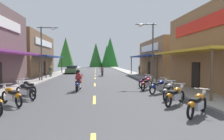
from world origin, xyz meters
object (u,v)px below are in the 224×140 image
at_px(streetlamp_right, 149,44).
at_px(pedestrian_by_shop, 51,71).
at_px(motorcycle_parked_right_1, 175,95).
at_px(pedestrian_browsing, 139,69).
at_px(motorcycle_parked_right_0, 197,103).
at_px(parked_car_curbside, 72,70).
at_px(motorcycle_parked_left_2, 26,90).
at_px(motorcycle_parked_right_5, 145,81).
at_px(motorcycle_parked_left_3, 28,87).
at_px(motorcycle_parked_right_2, 168,90).
at_px(motorcycle_parked_right_3, 159,86).
at_px(streetlamp_left, 45,46).
at_px(motorcycle_parked_right_4, 147,83).
at_px(rider_cruising_lead, 79,82).
at_px(rider_cruising_trailing, 102,72).
at_px(motorcycle_parked_left_1, 12,95).

height_order(streetlamp_right, pedestrian_by_shop, streetlamp_right).
bearing_deg(motorcycle_parked_right_1, pedestrian_browsing, 39.36).
relative_size(motorcycle_parked_right_0, parked_car_curbside, 0.38).
bearing_deg(motorcycle_parked_left_2, motorcycle_parked_right_5, -109.67).
height_order(pedestrian_browsing, parked_car_curbside, pedestrian_browsing).
bearing_deg(motorcycle_parked_left_3, motorcycle_parked_right_2, -148.79).
bearing_deg(motorcycle_parked_right_3, streetlamp_left, 102.59).
distance_m(motorcycle_parked_right_0, motorcycle_parked_left_3, 10.19).
distance_m(streetlamp_left, motorcycle_parked_right_4, 12.10).
height_order(streetlamp_left, motorcycle_parked_right_4, streetlamp_left).
xyz_separation_m(motorcycle_parked_right_3, rider_cruising_lead, (-5.54, 1.68, 0.17)).
bearing_deg(motorcycle_parked_right_4, pedestrian_by_shop, 77.29).
xyz_separation_m(rider_cruising_lead, rider_cruising_trailing, (2.23, 13.99, 0.00)).
relative_size(streetlamp_right, motorcycle_parked_right_4, 3.36).
distance_m(motorcycle_parked_right_1, parked_car_curbside, 26.96).
height_order(streetlamp_right, motorcycle_parked_left_3, streetlamp_right).
height_order(motorcycle_parked_right_2, parked_car_curbside, parked_car_curbside).
distance_m(motorcycle_parked_right_2, motorcycle_parked_left_3, 8.91).
distance_m(motorcycle_parked_right_4, parked_car_curbside, 22.11).
bearing_deg(motorcycle_parked_right_1, motorcycle_parked_right_5, 45.65).
xyz_separation_m(streetlamp_left, pedestrian_browsing, (12.37, 8.64, -2.97)).
height_order(pedestrian_by_shop, parked_car_curbside, pedestrian_by_shop).
distance_m(streetlamp_left, motorcycle_parked_right_3, 13.44).
bearing_deg(motorcycle_parked_right_5, pedestrian_by_shop, 85.56).
bearing_deg(streetlamp_right, motorcycle_parked_right_5, -113.32).
bearing_deg(streetlamp_left, pedestrian_by_shop, 96.70).
xyz_separation_m(motorcycle_parked_right_4, pedestrian_browsing, (3.02, 15.53, 0.41)).
bearing_deg(motorcycle_parked_right_4, motorcycle_parked_right_1, -141.86).
bearing_deg(rider_cruising_lead, motorcycle_parked_right_2, -118.11).
relative_size(motorcycle_parked_right_2, motorcycle_parked_right_4, 1.03).
xyz_separation_m(motorcycle_parked_right_4, parked_car_curbside, (-8.10, 20.58, 0.20)).
height_order(motorcycle_parked_right_3, rider_cruising_trailing, rider_cruising_trailing).
height_order(motorcycle_parked_right_0, motorcycle_parked_right_4, same).
height_order(rider_cruising_lead, rider_cruising_trailing, same).
bearing_deg(motorcycle_parked_left_3, motorcycle_parked_right_4, -125.11).
bearing_deg(motorcycle_parked_right_4, motorcycle_parked_right_5, 28.45).
relative_size(motorcycle_parked_left_1, pedestrian_browsing, 1.04).
relative_size(streetlamp_left, parked_car_curbside, 1.36).
bearing_deg(motorcycle_parked_left_2, rider_cruising_trailing, -65.18).
distance_m(streetlamp_right, pedestrian_by_shop, 14.04).
relative_size(motorcycle_parked_right_2, pedestrian_browsing, 1.15).
bearing_deg(rider_cruising_trailing, streetlamp_left, 133.94).
relative_size(motorcycle_parked_left_3, rider_cruising_trailing, 0.75).
xyz_separation_m(streetlamp_right, parked_car_curbside, (-9.50, 16.28, -3.19)).
xyz_separation_m(streetlamp_left, motorcycle_parked_right_3, (9.72, -8.64, -3.38)).
distance_m(streetlamp_right, motorcycle_parked_right_4, 5.65).
xyz_separation_m(motorcycle_parked_right_3, motorcycle_parked_right_5, (-0.10, 3.43, 0.00)).
xyz_separation_m(motorcycle_parked_left_2, rider_cruising_trailing, (5.02, 16.78, 0.17)).
relative_size(motorcycle_parked_right_3, pedestrian_browsing, 1.15).
relative_size(rider_cruising_trailing, pedestrian_browsing, 1.37).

